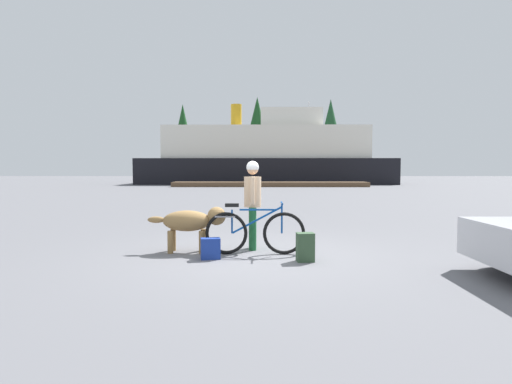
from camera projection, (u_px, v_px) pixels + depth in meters
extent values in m
plane|color=slate|center=(257.00, 256.00, 7.19)|extent=(160.00, 160.00, 0.00)
torus|color=black|center=(284.00, 233.00, 7.31)|extent=(0.75, 0.06, 0.75)
torus|color=black|center=(226.00, 233.00, 7.32)|extent=(0.75, 0.06, 0.75)
cube|color=navy|center=(258.00, 210.00, 7.29)|extent=(0.66, 0.03, 0.03)
cube|color=navy|center=(257.00, 220.00, 7.30)|extent=(0.88, 0.03, 0.49)
cylinder|color=navy|center=(232.00, 221.00, 7.31)|extent=(0.03, 0.03, 0.42)
cylinder|color=navy|center=(282.00, 219.00, 7.29)|extent=(0.03, 0.03, 0.52)
cube|color=black|center=(232.00, 205.00, 7.29)|extent=(0.24, 0.10, 0.06)
cylinder|color=navy|center=(282.00, 203.00, 7.28)|extent=(0.03, 0.44, 0.03)
cube|color=slate|center=(225.00, 216.00, 7.30)|extent=(0.36, 0.14, 0.02)
cylinder|color=#19592D|center=(253.00, 227.00, 7.89)|extent=(0.14, 0.14, 0.80)
cylinder|color=#19592D|center=(253.00, 229.00, 7.67)|extent=(0.14, 0.14, 0.80)
cylinder|color=#D8B28C|center=(253.00, 192.00, 7.74)|extent=(0.32, 0.32, 0.57)
cylinder|color=#D8B28C|center=(253.00, 189.00, 7.96)|extent=(0.09, 0.09, 0.50)
cylinder|color=#D8B28C|center=(252.00, 191.00, 7.52)|extent=(0.09, 0.09, 0.50)
sphere|color=tan|center=(253.00, 169.00, 7.72)|extent=(0.22, 0.22, 0.22)
sphere|color=white|center=(253.00, 167.00, 7.72)|extent=(0.23, 0.23, 0.23)
ellipsoid|color=olive|center=(187.00, 221.00, 7.50)|extent=(0.88, 0.45, 0.38)
sphere|color=olive|center=(217.00, 216.00, 7.49)|extent=(0.33, 0.33, 0.33)
ellipsoid|color=olive|center=(156.00, 220.00, 7.50)|extent=(0.32, 0.12, 0.12)
cylinder|color=olive|center=(204.00, 240.00, 7.64)|extent=(0.10, 0.10, 0.41)
cylinder|color=olive|center=(202.00, 242.00, 7.39)|extent=(0.10, 0.10, 0.41)
cylinder|color=olive|center=(173.00, 240.00, 7.64)|extent=(0.10, 0.10, 0.41)
cylinder|color=olive|center=(170.00, 242.00, 7.40)|extent=(0.10, 0.10, 0.41)
cube|color=#334C33|center=(305.00, 247.00, 6.75)|extent=(0.30, 0.23, 0.47)
cube|color=navy|center=(210.00, 249.00, 6.94)|extent=(0.35, 0.24, 0.36)
cylinder|color=black|center=(508.00, 248.00, 6.27)|extent=(0.64, 0.22, 0.64)
cube|color=brown|center=(270.00, 184.00, 35.33)|extent=(16.61, 2.10, 0.40)
cube|color=black|center=(266.00, 171.00, 42.69)|extent=(25.24, 7.82, 2.53)
cube|color=silver|center=(266.00, 144.00, 42.53)|extent=(20.19, 6.57, 3.20)
cube|color=silver|center=(290.00, 119.00, 42.36)|extent=(6.06, 4.69, 1.80)
cylinder|color=#BF8C19|center=(236.00, 116.00, 42.41)|extent=(1.10, 1.10, 2.40)
ellipsoid|color=navy|center=(308.00, 178.00, 47.53)|extent=(9.00, 2.52, 0.90)
cylinder|color=#B2B2B7|center=(309.00, 138.00, 47.27)|extent=(0.14, 0.14, 8.28)
cylinder|color=#B2B2B7|center=(297.00, 164.00, 47.45)|extent=(4.05, 0.10, 0.10)
cylinder|color=#4C331E|center=(183.00, 170.00, 57.88)|extent=(0.36, 0.36, 2.77)
cone|color=#19471E|center=(183.00, 132.00, 57.59)|extent=(3.36, 3.36, 7.76)
cylinder|color=#4C331E|center=(257.00, 167.00, 58.47)|extent=(0.38, 0.38, 3.45)
cone|color=#19471E|center=(257.00, 126.00, 58.15)|extent=(4.02, 4.02, 8.19)
cylinder|color=#4C331E|center=(330.00, 169.00, 58.91)|extent=(0.40, 0.40, 2.93)
cone|color=#1E4C28|center=(331.00, 129.00, 58.59)|extent=(3.95, 3.95, 8.46)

